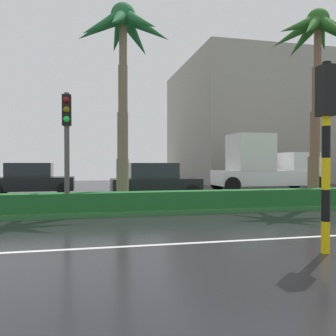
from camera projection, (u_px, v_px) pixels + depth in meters
name	position (u px, v px, depth m)	size (l,w,h in m)	color
ground_plane	(9.00, 210.00, 13.42)	(90.00, 42.00, 0.10)	black
median_strip	(3.00, 210.00, 12.44)	(85.50, 4.00, 0.15)	#2D6B33
palm_tree_centre_left	(123.00, 43.00, 13.09)	(3.65, 3.62, 7.42)	#70614C
palm_tree_centre	(317.00, 45.00, 14.64)	(3.87, 3.70, 7.87)	brown
traffic_signal_median_right	(67.00, 130.00, 11.28)	(0.28, 0.43, 3.78)	#4C4C47
traffic_signal_foreground	(326.00, 122.00, 6.85)	(0.28, 0.43, 3.65)	yellow
car_in_traffic_second	(32.00, 180.00, 19.18)	(4.30, 2.02, 1.72)	black
car_in_traffic_third	(155.00, 181.00, 17.47)	(4.30, 2.02, 1.72)	black
box_truck_lead	(265.00, 166.00, 22.04)	(6.40, 2.64, 3.46)	white
building_far_right	(287.00, 125.00, 35.94)	(21.39, 14.74, 11.00)	gray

